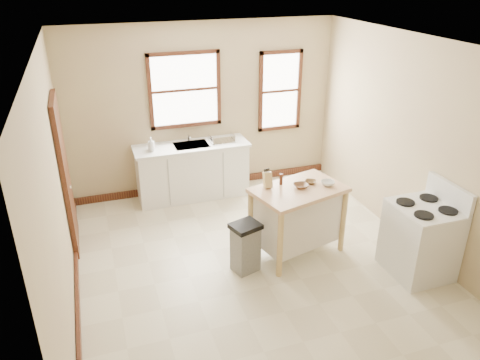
{
  "coord_description": "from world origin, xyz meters",
  "views": [
    {
      "loc": [
        -1.81,
        -4.77,
        3.61
      ],
      "look_at": [
        -0.07,
        0.4,
        1.06
      ],
      "focal_mm": 35.0,
      "sensor_mm": 36.0,
      "label": 1
    }
  ],
  "objects_px": {
    "soap_bottle_a": "(151,144)",
    "pepper_grinder": "(281,179)",
    "dish_rack": "(222,139)",
    "bowl_a": "(301,186)",
    "knife_block": "(268,180)",
    "kitchen_island": "(297,220)",
    "trash_bin": "(245,247)",
    "bowl_b": "(310,182)",
    "bowl_c": "(328,183)",
    "soap_bottle_b": "(151,144)",
    "gas_stove": "(422,231)"
  },
  "relations": [
    {
      "from": "bowl_b",
      "to": "gas_stove",
      "type": "distance_m",
      "value": 1.5
    },
    {
      "from": "soap_bottle_b",
      "to": "soap_bottle_a",
      "type": "bearing_deg",
      "value": -83.55
    },
    {
      "from": "gas_stove",
      "to": "bowl_a",
      "type": "bearing_deg",
      "value": 142.94
    },
    {
      "from": "pepper_grinder",
      "to": "bowl_a",
      "type": "height_order",
      "value": "pepper_grinder"
    },
    {
      "from": "bowl_c",
      "to": "bowl_b",
      "type": "bearing_deg",
      "value": 145.24
    },
    {
      "from": "bowl_b",
      "to": "bowl_c",
      "type": "distance_m",
      "value": 0.23
    },
    {
      "from": "kitchen_island",
      "to": "bowl_a",
      "type": "distance_m",
      "value": 0.5
    },
    {
      "from": "soap_bottle_a",
      "to": "soap_bottle_b",
      "type": "height_order",
      "value": "soap_bottle_a"
    },
    {
      "from": "dish_rack",
      "to": "kitchen_island",
      "type": "xyz_separation_m",
      "value": [
        0.43,
        -2.06,
        -0.49
      ]
    },
    {
      "from": "soap_bottle_a",
      "to": "knife_block",
      "type": "bearing_deg",
      "value": -41.05
    },
    {
      "from": "bowl_a",
      "to": "bowl_c",
      "type": "height_order",
      "value": "bowl_c"
    },
    {
      "from": "dish_rack",
      "to": "pepper_grinder",
      "type": "distance_m",
      "value": 1.89
    },
    {
      "from": "soap_bottle_b",
      "to": "kitchen_island",
      "type": "height_order",
      "value": "soap_bottle_b"
    },
    {
      "from": "bowl_c",
      "to": "gas_stove",
      "type": "bearing_deg",
      "value": -45.34
    },
    {
      "from": "gas_stove",
      "to": "trash_bin",
      "type": "bearing_deg",
      "value": 160.65
    },
    {
      "from": "dish_rack",
      "to": "gas_stove",
      "type": "xyz_separation_m",
      "value": [
        1.68,
        -2.97,
        -0.37
      ]
    },
    {
      "from": "bowl_b",
      "to": "gas_stove",
      "type": "xyz_separation_m",
      "value": [
        1.05,
        -1.0,
        -0.37
      ]
    },
    {
      "from": "bowl_a",
      "to": "dish_rack",
      "type": "bearing_deg",
      "value": 102.65
    },
    {
      "from": "knife_block",
      "to": "bowl_b",
      "type": "height_order",
      "value": "knife_block"
    },
    {
      "from": "bowl_a",
      "to": "bowl_c",
      "type": "bearing_deg",
      "value": -8.24
    },
    {
      "from": "kitchen_island",
      "to": "trash_bin",
      "type": "xyz_separation_m",
      "value": [
        -0.8,
        -0.19,
        -0.14
      ]
    },
    {
      "from": "soap_bottle_b",
      "to": "gas_stove",
      "type": "relative_size",
      "value": 0.17
    },
    {
      "from": "kitchen_island",
      "to": "bowl_a",
      "type": "bearing_deg",
      "value": 9.6
    },
    {
      "from": "kitchen_island",
      "to": "bowl_b",
      "type": "distance_m",
      "value": 0.54
    },
    {
      "from": "bowl_c",
      "to": "bowl_a",
      "type": "bearing_deg",
      "value": 171.76
    },
    {
      "from": "soap_bottle_b",
      "to": "dish_rack",
      "type": "distance_m",
      "value": 1.15
    },
    {
      "from": "bowl_a",
      "to": "gas_stove",
      "type": "relative_size",
      "value": 0.16
    },
    {
      "from": "dish_rack",
      "to": "bowl_b",
      "type": "height_order",
      "value": "dish_rack"
    },
    {
      "from": "trash_bin",
      "to": "soap_bottle_b",
      "type": "bearing_deg",
      "value": 91.51
    },
    {
      "from": "knife_block",
      "to": "kitchen_island",
      "type": "bearing_deg",
      "value": -18.02
    },
    {
      "from": "soap_bottle_a",
      "to": "pepper_grinder",
      "type": "distance_m",
      "value": 2.3
    },
    {
      "from": "bowl_a",
      "to": "bowl_b",
      "type": "relative_size",
      "value": 1.29
    },
    {
      "from": "dish_rack",
      "to": "trash_bin",
      "type": "xyz_separation_m",
      "value": [
        -0.37,
        -2.25,
        -0.63
      ]
    },
    {
      "from": "soap_bottle_a",
      "to": "kitchen_island",
      "type": "height_order",
      "value": "soap_bottle_a"
    },
    {
      "from": "bowl_b",
      "to": "pepper_grinder",
      "type": "bearing_deg",
      "value": 166.85
    },
    {
      "from": "soap_bottle_b",
      "to": "pepper_grinder",
      "type": "distance_m",
      "value": 2.35
    },
    {
      "from": "soap_bottle_a",
      "to": "pepper_grinder",
      "type": "relative_size",
      "value": 1.53
    },
    {
      "from": "dish_rack",
      "to": "knife_block",
      "type": "relative_size",
      "value": 2.02
    },
    {
      "from": "soap_bottle_b",
      "to": "pepper_grinder",
      "type": "xyz_separation_m",
      "value": [
        1.4,
        -1.88,
        0.01
      ]
    },
    {
      "from": "soap_bottle_b",
      "to": "bowl_c",
      "type": "height_order",
      "value": "soap_bottle_b"
    },
    {
      "from": "dish_rack",
      "to": "bowl_c",
      "type": "distance_m",
      "value": 2.25
    },
    {
      "from": "soap_bottle_a",
      "to": "bowl_c",
      "type": "xyz_separation_m",
      "value": [
        1.98,
        -2.03,
        -0.05
      ]
    },
    {
      "from": "soap_bottle_a",
      "to": "bowl_a",
      "type": "relative_size",
      "value": 1.22
    },
    {
      "from": "bowl_a",
      "to": "soap_bottle_a",
      "type": "bearing_deg",
      "value": 129.28
    },
    {
      "from": "knife_block",
      "to": "bowl_a",
      "type": "xyz_separation_m",
      "value": [
        0.41,
        -0.14,
        -0.08
      ]
    },
    {
      "from": "soap_bottle_a",
      "to": "pepper_grinder",
      "type": "bearing_deg",
      "value": -36.53
    },
    {
      "from": "soap_bottle_b",
      "to": "trash_bin",
      "type": "bearing_deg",
      "value": -56.52
    },
    {
      "from": "dish_rack",
      "to": "bowl_c",
      "type": "height_order",
      "value": "dish_rack"
    },
    {
      "from": "knife_block",
      "to": "trash_bin",
      "type": "relative_size",
      "value": 0.3
    },
    {
      "from": "dish_rack",
      "to": "gas_stove",
      "type": "height_order",
      "value": "gas_stove"
    }
  ]
}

